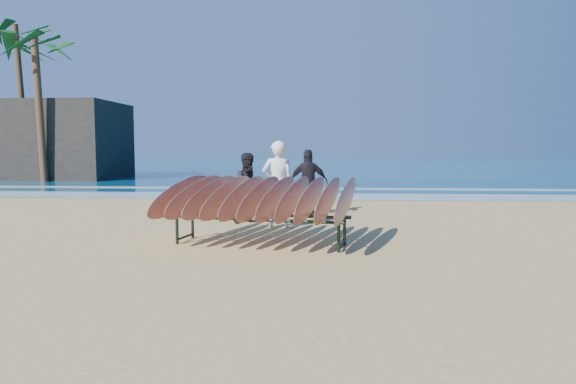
% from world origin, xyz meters
% --- Properties ---
extents(ground, '(120.00, 120.00, 0.00)m').
position_xyz_m(ground, '(0.00, 0.00, 0.00)').
color(ground, tan).
rests_on(ground, ground).
extents(ocean, '(160.00, 160.00, 0.00)m').
position_xyz_m(ocean, '(0.00, 55.00, 0.01)').
color(ocean, navy).
rests_on(ocean, ground).
extents(foam_near, '(160.00, 160.00, 0.00)m').
position_xyz_m(foam_near, '(0.00, 10.00, 0.01)').
color(foam_near, white).
rests_on(foam_near, ground).
extents(foam_far, '(160.00, 160.00, 0.00)m').
position_xyz_m(foam_far, '(0.00, 13.50, 0.01)').
color(foam_far, white).
rests_on(foam_far, ground).
extents(surfboard_rack, '(3.58, 3.13, 1.33)m').
position_xyz_m(surfboard_rack, '(-0.49, 0.69, 0.85)').
color(surfboard_rack, black).
rests_on(surfboard_rack, ground).
extents(person_white, '(0.73, 0.51, 1.90)m').
position_xyz_m(person_white, '(-0.37, 2.76, 0.95)').
color(person_white, white).
rests_on(person_white, ground).
extents(person_dark_a, '(0.99, 0.93, 1.63)m').
position_xyz_m(person_dark_a, '(-1.09, 3.33, 0.81)').
color(person_dark_a, black).
rests_on(person_dark_a, ground).
extents(person_dark_b, '(1.04, 0.52, 1.71)m').
position_xyz_m(person_dark_b, '(0.23, 4.85, 0.85)').
color(person_dark_b, black).
rests_on(person_dark_b, ground).
extents(building, '(9.71, 5.39, 4.31)m').
position_xyz_m(building, '(-16.07, 20.01, 2.16)').
color(building, '#2D2823').
rests_on(building, ground).
extents(palm_mid, '(5.20, 5.20, 7.49)m').
position_xyz_m(palm_mid, '(-13.89, 16.88, 6.62)').
color(palm_mid, brown).
rests_on(palm_mid, ground).
extents(palm_right, '(5.20, 5.20, 9.59)m').
position_xyz_m(palm_right, '(-18.70, 23.21, 8.67)').
color(palm_right, brown).
rests_on(palm_right, ground).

